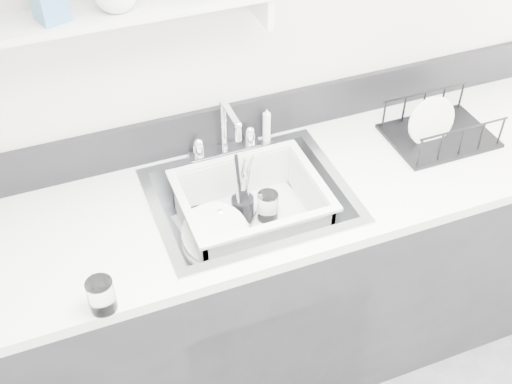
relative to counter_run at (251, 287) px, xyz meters
name	(u,v)px	position (x,y,z in m)	size (l,w,h in m)	color
room_shell	(427,158)	(0.00, -0.80, 1.22)	(3.50, 3.00, 2.60)	silver
counter_run	(251,287)	(0.00, 0.00, 0.00)	(3.20, 0.62, 0.92)	black
backsplash	(220,126)	(0.00, 0.30, 0.54)	(3.20, 0.02, 0.16)	black
sink	(251,216)	(0.00, 0.00, 0.37)	(0.64, 0.52, 0.20)	silver
faucet	(225,139)	(0.00, 0.25, 0.52)	(0.26, 0.18, 0.23)	silver
side_sprayer	(267,125)	(0.16, 0.25, 0.53)	(0.03, 0.03, 0.14)	silver
wall_shelf	(101,16)	(-0.35, 0.23, 1.05)	(1.00, 0.16, 0.12)	silver
wash_tub	(251,209)	(0.01, 0.02, 0.39)	(0.48, 0.39, 0.19)	silver
plate_stack	(218,238)	(-0.13, -0.03, 0.34)	(0.27, 0.26, 0.11)	white
utensil_cup	(242,207)	(-0.01, 0.06, 0.36)	(0.08, 0.08, 0.26)	black
ladle	(240,223)	(-0.04, 0.00, 0.35)	(0.28, 0.10, 0.08)	silver
tumbler_in_tub	(268,206)	(0.08, 0.03, 0.36)	(0.07, 0.07, 0.10)	white
tumbler_counter	(101,296)	(-0.54, -0.28, 0.51)	(0.07, 0.07, 0.10)	white
dish_rack	(442,123)	(0.75, 0.05, 0.52)	(0.37, 0.28, 0.13)	black
bowl_small	(288,235)	(0.10, -0.09, 0.32)	(0.11, 0.11, 0.03)	white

